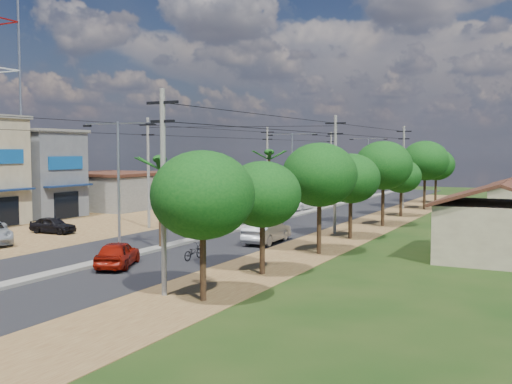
{
  "coord_description": "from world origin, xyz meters",
  "views": [
    {
      "loc": [
        22.81,
        -27.14,
        6.36
      ],
      "look_at": [
        0.92,
        15.67,
        3.0
      ],
      "focal_mm": 42.0,
      "sensor_mm": 36.0,
      "label": 1
    }
  ],
  "objects_px": {
    "car_white_far": "(305,203)",
    "car_parked_dark": "(53,226)",
    "moto_rider_east": "(194,252)",
    "car_red_near": "(118,254)",
    "car_silver_mid": "(267,232)"
  },
  "relations": [
    {
      "from": "car_white_far",
      "to": "car_parked_dark",
      "type": "distance_m",
      "value": 27.7
    },
    {
      "from": "car_parked_dark",
      "to": "moto_rider_east",
      "type": "relative_size",
      "value": 2.09
    },
    {
      "from": "car_white_far",
      "to": "moto_rider_east",
      "type": "distance_m",
      "value": 30.7
    },
    {
      "from": "car_red_near",
      "to": "moto_rider_east",
      "type": "distance_m",
      "value": 4.45
    },
    {
      "from": "car_silver_mid",
      "to": "car_parked_dark",
      "type": "height_order",
      "value": "car_silver_mid"
    },
    {
      "from": "moto_rider_east",
      "to": "car_red_near",
      "type": "bearing_deg",
      "value": 58.25
    },
    {
      "from": "car_white_far",
      "to": "car_silver_mid",
      "type": "bearing_deg",
      "value": -53.84
    },
    {
      "from": "car_parked_dark",
      "to": "moto_rider_east",
      "type": "distance_m",
      "value": 16.23
    },
    {
      "from": "car_red_near",
      "to": "car_silver_mid",
      "type": "bearing_deg",
      "value": -131.63
    },
    {
      "from": "car_parked_dark",
      "to": "moto_rider_east",
      "type": "xyz_separation_m",
      "value": [
        15.61,
        -4.42,
        -0.17
      ]
    },
    {
      "from": "car_red_near",
      "to": "moto_rider_east",
      "type": "bearing_deg",
      "value": -148.62
    },
    {
      "from": "car_silver_mid",
      "to": "car_white_far",
      "type": "xyz_separation_m",
      "value": [
        -6.5,
        22.58,
        -0.09
      ]
    },
    {
      "from": "car_silver_mid",
      "to": "car_parked_dark",
      "type": "distance_m",
      "value": 16.92
    },
    {
      "from": "car_parked_dark",
      "to": "moto_rider_east",
      "type": "height_order",
      "value": "car_parked_dark"
    },
    {
      "from": "car_red_near",
      "to": "car_parked_dark",
      "type": "height_order",
      "value": "car_red_near"
    }
  ]
}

